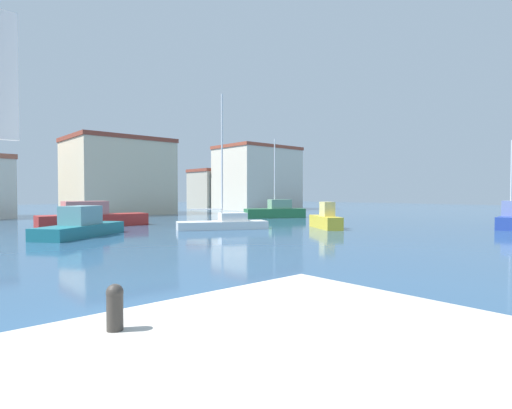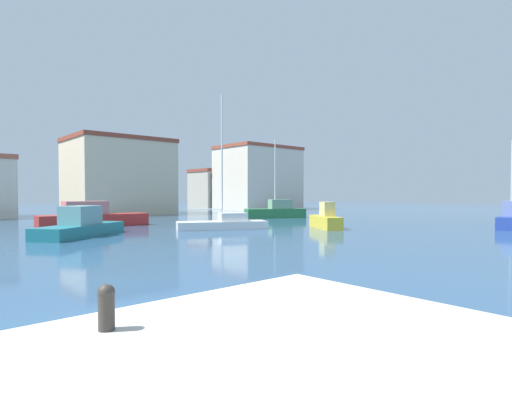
{
  "view_description": "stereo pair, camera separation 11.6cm",
  "coord_description": "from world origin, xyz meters",
  "px_view_note": "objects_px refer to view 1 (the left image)",
  "views": [
    {
      "loc": [
        -3.72,
        -6.7,
        2.63
      ],
      "look_at": [
        17.3,
        17.05,
        1.75
      ],
      "focal_mm": 28.54,
      "sensor_mm": 36.0,
      "label": 1
    },
    {
      "loc": [
        -3.63,
        -6.77,
        2.63
      ],
      "look_at": [
        17.3,
        17.05,
        1.75
      ],
      "focal_mm": 28.54,
      "sensor_mm": 36.0,
      "label": 2
    }
  ],
  "objects_px": {
    "sailboat_green_near_pier": "(276,211)",
    "motorboat_teal_outer_mooring": "(81,226)",
    "mooring_bollard": "(115,305)",
    "sailboat_white_inner_mooring": "(224,223)",
    "motorboat_yellow_behind_lamppost": "(326,220)",
    "sailboat_blue_center_channel": "(511,219)",
    "motorboat_red_distant_east": "(92,217)"
  },
  "relations": [
    {
      "from": "motorboat_teal_outer_mooring",
      "to": "mooring_bollard",
      "type": "bearing_deg",
      "value": -107.21
    },
    {
      "from": "mooring_bollard",
      "to": "motorboat_yellow_behind_lamppost",
      "type": "height_order",
      "value": "motorboat_yellow_behind_lamppost"
    },
    {
      "from": "mooring_bollard",
      "to": "sailboat_white_inner_mooring",
      "type": "relative_size",
      "value": 0.05
    },
    {
      "from": "motorboat_red_distant_east",
      "to": "motorboat_teal_outer_mooring",
      "type": "relative_size",
      "value": 1.28
    },
    {
      "from": "sailboat_blue_center_channel",
      "to": "motorboat_red_distant_east",
      "type": "bearing_deg",
      "value": 134.97
    },
    {
      "from": "motorboat_red_distant_east",
      "to": "motorboat_yellow_behind_lamppost",
      "type": "relative_size",
      "value": 1.93
    },
    {
      "from": "sailboat_green_near_pier",
      "to": "mooring_bollard",
      "type": "bearing_deg",
      "value": -136.99
    },
    {
      "from": "sailboat_blue_center_channel",
      "to": "motorboat_yellow_behind_lamppost",
      "type": "relative_size",
      "value": 1.52
    },
    {
      "from": "sailboat_blue_center_channel",
      "to": "sailboat_white_inner_mooring",
      "type": "bearing_deg",
      "value": 138.82
    },
    {
      "from": "mooring_bollard",
      "to": "sailboat_blue_center_channel",
      "type": "distance_m",
      "value": 32.54
    },
    {
      "from": "motorboat_teal_outer_mooring",
      "to": "sailboat_white_inner_mooring",
      "type": "bearing_deg",
      "value": -10.13
    },
    {
      "from": "sailboat_white_inner_mooring",
      "to": "motorboat_yellow_behind_lamppost",
      "type": "xyz_separation_m",
      "value": [
        5.99,
        -4.63,
        0.17
      ]
    },
    {
      "from": "sailboat_green_near_pier",
      "to": "motorboat_teal_outer_mooring",
      "type": "bearing_deg",
      "value": -165.59
    },
    {
      "from": "motorboat_teal_outer_mooring",
      "to": "sailboat_blue_center_channel",
      "type": "bearing_deg",
      "value": -31.49
    },
    {
      "from": "sailboat_blue_center_channel",
      "to": "motorboat_teal_outer_mooring",
      "type": "distance_m",
      "value": 29.97
    },
    {
      "from": "motorboat_teal_outer_mooring",
      "to": "motorboat_yellow_behind_lamppost",
      "type": "relative_size",
      "value": 1.51
    },
    {
      "from": "sailboat_white_inner_mooring",
      "to": "sailboat_blue_center_channel",
      "type": "distance_m",
      "value": 21.16
    },
    {
      "from": "sailboat_blue_center_channel",
      "to": "sailboat_green_near_pier",
      "type": "relative_size",
      "value": 0.77
    },
    {
      "from": "sailboat_green_near_pier",
      "to": "motorboat_red_distant_east",
      "type": "bearing_deg",
      "value": 176.55
    },
    {
      "from": "sailboat_blue_center_channel",
      "to": "motorboat_teal_outer_mooring",
      "type": "xyz_separation_m",
      "value": [
        -25.55,
        15.65,
        -0.1
      ]
    },
    {
      "from": "sailboat_white_inner_mooring",
      "to": "motorboat_red_distant_east",
      "type": "bearing_deg",
      "value": 127.39
    },
    {
      "from": "motorboat_teal_outer_mooring",
      "to": "sailboat_green_near_pier",
      "type": "distance_m",
      "value": 22.87
    },
    {
      "from": "mooring_bollard",
      "to": "motorboat_red_distant_east",
      "type": "distance_m",
      "value": 29.52
    },
    {
      "from": "sailboat_white_inner_mooring",
      "to": "motorboat_red_distant_east",
      "type": "distance_m",
      "value": 10.78
    },
    {
      "from": "mooring_bollard",
      "to": "sailboat_green_near_pier",
      "type": "height_order",
      "value": "sailboat_green_near_pier"
    },
    {
      "from": "sailboat_white_inner_mooring",
      "to": "motorboat_teal_outer_mooring",
      "type": "distance_m",
      "value": 9.78
    },
    {
      "from": "motorboat_red_distant_east",
      "to": "sailboat_blue_center_channel",
      "type": "bearing_deg",
      "value": -45.03
    },
    {
      "from": "motorboat_yellow_behind_lamppost",
      "to": "motorboat_red_distant_east",
      "type": "bearing_deg",
      "value": 133.55
    },
    {
      "from": "sailboat_blue_center_channel",
      "to": "motorboat_yellow_behind_lamppost",
      "type": "distance_m",
      "value": 13.61
    },
    {
      "from": "sailboat_white_inner_mooring",
      "to": "sailboat_blue_center_channel",
      "type": "relative_size",
      "value": 1.51
    },
    {
      "from": "mooring_bollard",
      "to": "motorboat_red_distant_east",
      "type": "bearing_deg",
      "value": 71.0
    },
    {
      "from": "mooring_bollard",
      "to": "sailboat_white_inner_mooring",
      "type": "distance_m",
      "value": 25.21
    }
  ]
}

